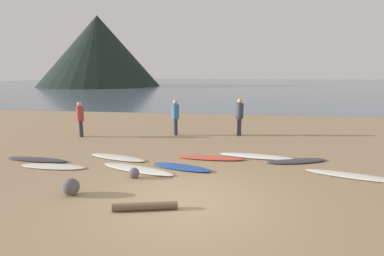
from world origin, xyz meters
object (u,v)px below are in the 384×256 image
object	(u,v)px
surfboard_2	(117,157)
surfboard_3	(137,169)
surfboard_6	(256,156)
surfboard_1	(53,166)
surfboard_0	(37,160)
person_0	(80,116)
beach_rock_far	(71,187)
surfboard_5	(211,158)
person_2	(240,114)
surfboard_7	(297,161)
surfboard_8	(354,176)
driftwood_log	(145,206)
person_1	(175,114)
surfboard_4	(182,167)
beach_rock_near	(134,173)

from	to	relation	value
surfboard_2	surfboard_3	size ratio (longest dim) A/B	0.87
surfboard_6	surfboard_1	bearing A→B (deg)	-154.35
surfboard_0	person_0	size ratio (longest dim) A/B	1.41
surfboard_3	surfboard_2	bearing A→B (deg)	152.45
surfboard_2	beach_rock_far	size ratio (longest dim) A/B	5.36
surfboard_1	surfboard_5	xyz separation A→B (m)	(4.88, 1.63, 0.01)
surfboard_0	person_2	bearing A→B (deg)	41.49
surfboard_1	surfboard_7	distance (m)	7.91
surfboard_0	person_0	distance (m)	3.89
surfboard_8	surfboard_5	bearing A→B (deg)	-178.69
surfboard_3	driftwood_log	bearing A→B (deg)	-49.66
surfboard_8	person_1	world-z (taller)	person_1
surfboard_4	beach_rock_near	xyz separation A→B (m)	(-1.19, -1.03, 0.10)
beach_rock_near	surfboard_5	bearing A→B (deg)	47.21
surfboard_1	surfboard_8	bearing A→B (deg)	3.19
surfboard_2	person_1	size ratio (longest dim) A/B	1.33
person_0	surfboard_7	bearing A→B (deg)	-146.18
surfboard_2	driftwood_log	world-z (taller)	driftwood_log
surfboard_7	surfboard_8	xyz separation A→B (m)	(1.34, -1.28, -0.00)
surfboard_2	surfboard_8	distance (m)	7.47
surfboard_1	surfboard_8	size ratio (longest dim) A/B	0.82
surfboard_2	surfboard_6	size ratio (longest dim) A/B	0.87
person_1	surfboard_4	bearing A→B (deg)	-24.83
surfboard_7	surfboard_8	bearing A→B (deg)	-62.14
surfboard_1	surfboard_4	xyz separation A→B (m)	(4.04, 0.47, 0.01)
surfboard_4	surfboard_6	size ratio (longest dim) A/B	0.77
surfboard_0	driftwood_log	distance (m)	5.61
driftwood_log	surfboard_7	bearing A→B (deg)	46.17
surfboard_4	surfboard_0	bearing A→B (deg)	-165.84
surfboard_2	person_1	xyz separation A→B (m)	(1.25, 4.11, 0.95)
surfboard_4	surfboard_7	size ratio (longest dim) A/B	0.94
surfboard_7	beach_rock_near	size ratio (longest dim) A/B	7.05
surfboard_2	beach_rock_far	distance (m)	3.16
person_2	surfboard_4	bearing A→B (deg)	-26.04
surfboard_6	surfboard_7	bearing A→B (deg)	-5.86
surfboard_6	person_0	world-z (taller)	person_0
surfboard_2	surfboard_3	xyz separation A→B (m)	(1.08, -1.11, -0.00)
surfboard_6	beach_rock_far	size ratio (longest dim) A/B	6.19
surfboard_8	beach_rock_near	bearing A→B (deg)	-153.60
surfboard_3	surfboard_5	size ratio (longest dim) A/B	1.13
beach_rock_near	surfboard_6	bearing A→B (deg)	35.90
surfboard_7	person_0	size ratio (longest dim) A/B	1.30
person_1	surfboard_6	bearing A→B (deg)	8.58
surfboard_1	surfboard_2	world-z (taller)	surfboard_2
surfboard_6	person_0	xyz separation A→B (m)	(-7.78, 2.34, 0.90)
surfboard_7	person_0	world-z (taller)	person_0
surfboard_5	person_2	bearing A→B (deg)	77.29
surfboard_5	person_0	size ratio (longest dim) A/B	1.41
surfboard_3	surfboard_5	distance (m)	2.64
person_1	surfboard_0	bearing A→B (deg)	-77.17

